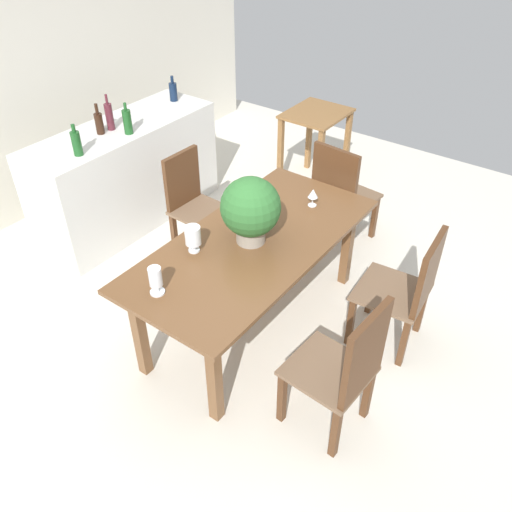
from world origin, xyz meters
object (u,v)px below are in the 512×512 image
at_px(chair_foot_end, 340,192).
at_px(flower_centerpiece, 251,209).
at_px(wine_glass, 313,194).
at_px(kitchen_counter, 127,175).
at_px(wine_bottle_clear, 109,116).
at_px(dining_table, 254,252).
at_px(side_table, 315,131).
at_px(chair_far_right, 193,201).
at_px(wine_bottle_dark, 99,123).
at_px(crystal_vase_left, 193,236).
at_px(chair_near_left, 346,368).
at_px(chair_near_right, 408,287).
at_px(wine_bottle_tall, 77,143).
at_px(wine_bottle_amber, 173,91).
at_px(crystal_vase_center_near, 156,279).
at_px(wine_bottle_green, 127,121).

distance_m(chair_foot_end, flower_centerpiece, 1.35).
distance_m(wine_glass, kitchen_counter, 1.92).
bearing_deg(chair_foot_end, wine_bottle_clear, 31.58).
xyz_separation_m(dining_table, side_table, (2.08, 0.75, -0.06)).
height_order(chair_far_right, wine_bottle_dark, wine_bottle_dark).
bearing_deg(chair_far_right, crystal_vase_left, -135.45).
bearing_deg(dining_table, chair_near_left, -114.56).
bearing_deg(side_table, kitchen_counter, 147.07).
relative_size(chair_foot_end, wine_bottle_dark, 3.76).
relative_size(chair_foot_end, chair_near_right, 1.04).
height_order(chair_near_left, chair_far_right, chair_near_left).
xyz_separation_m(dining_table, wine_glass, (0.62, -0.08, 0.19)).
bearing_deg(dining_table, side_table, 19.97).
bearing_deg(kitchen_counter, crystal_vase_left, -117.11).
height_order(wine_bottle_tall, side_table, wine_bottle_tall).
bearing_deg(chair_near_left, wine_bottle_amber, -116.59).
bearing_deg(wine_glass, side_table, 29.92).
distance_m(chair_far_right, wine_glass, 1.11).
relative_size(chair_near_left, crystal_vase_left, 5.36).
relative_size(wine_bottle_tall, wine_bottle_dark, 0.98).
bearing_deg(chair_near_right, chair_near_left, -4.53).
height_order(dining_table, wine_bottle_amber, wine_bottle_amber).
bearing_deg(kitchen_counter, chair_foot_end, -66.09).
xyz_separation_m(wine_bottle_tall, wine_bottle_amber, (1.28, 0.18, -0.01)).
bearing_deg(crystal_vase_center_near, wine_glass, -9.51).
bearing_deg(crystal_vase_left, wine_bottle_tall, 80.63).
bearing_deg(side_table, chair_foot_end, -137.70).
bearing_deg(chair_near_right, chair_far_right, -94.69).
distance_m(wine_glass, side_table, 1.70).
xyz_separation_m(wine_bottle_tall, side_table, (2.17, -0.89, -0.45)).
bearing_deg(chair_near_left, wine_bottle_tall, -93.91).
bearing_deg(chair_foot_end, wine_bottle_green, 33.23).
relative_size(chair_far_right, wine_bottle_clear, 3.00).
relative_size(crystal_vase_center_near, wine_bottle_amber, 0.79).
bearing_deg(wine_bottle_green, kitchen_counter, 74.16).
xyz_separation_m(flower_centerpiece, wine_glass, (0.63, -0.10, -0.16)).
bearing_deg(chair_near_left, wine_bottle_green, -104.68).
xyz_separation_m(chair_near_left, wine_bottle_dark, (0.72, 2.78, 0.50)).
relative_size(chair_far_right, wine_bottle_dark, 3.55).
distance_m(dining_table, wine_bottle_tall, 1.69).
xyz_separation_m(chair_near_right, side_table, (1.63, 1.72, 0.08)).
distance_m(wine_bottle_green, wine_bottle_clear, 0.19).
distance_m(chair_near_left, wine_glass, 1.42).
bearing_deg(crystal_vase_left, wine_glass, -19.54).
bearing_deg(wine_bottle_green, crystal_vase_center_near, -128.88).
relative_size(wine_glass, wine_bottle_clear, 0.45).
xyz_separation_m(crystal_vase_center_near, wine_bottle_tall, (0.67, 1.49, 0.19)).
bearing_deg(chair_near_right, chair_foot_end, -134.83).
relative_size(dining_table, kitchen_counter, 1.06).
height_order(crystal_vase_center_near, kitchen_counter, kitchen_counter).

